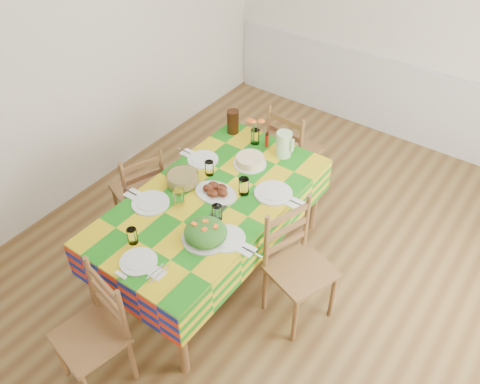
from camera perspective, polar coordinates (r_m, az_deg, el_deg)
name	(u,v)px	position (r m, az deg, el deg)	size (l,w,h in m)	color
room	(296,138)	(3.73, 6.30, 6.03)	(4.58, 5.08, 2.78)	brown
wainscot	(404,100)	(6.15, 17.89, 9.78)	(4.41, 0.06, 0.92)	silver
dining_table	(211,206)	(4.09, -3.27, -1.61)	(1.10, 2.04, 0.79)	brown
setting_near_head	(137,252)	(3.64, -11.51, -6.66)	(0.43, 0.29, 0.13)	silver
setting_left_near	(160,201)	(4.01, -8.96, -0.95)	(0.54, 0.32, 0.14)	silver
setting_left_far	(205,162)	(4.35, -4.00, 3.36)	(0.49, 0.29, 0.13)	silver
setting_right_near	(224,229)	(3.73, -1.86, -4.21)	(0.54, 0.31, 0.14)	silver
setting_right_far	(263,191)	(4.05, 2.64, 0.13)	(0.58, 0.33, 0.15)	silver
meat_platter	(216,191)	(4.05, -2.74, 0.10)	(0.36, 0.26, 0.07)	silver
salad_platter	(206,233)	(3.67, -3.89, -4.60)	(0.35, 0.35, 0.15)	silver
pasta_bowl	(183,179)	(4.16, -6.47, 1.48)	(0.27, 0.27, 0.10)	white
cake	(250,161)	(4.35, 1.13, 3.53)	(0.28, 0.28, 0.08)	silver
serving_utensils	(215,214)	(3.89, -2.84, -2.47)	(0.13, 0.30, 0.01)	black
flower_vase	(255,133)	(4.56, 1.70, 6.66)	(0.16, 0.14, 0.26)	white
hot_sauce	(267,139)	(4.55, 3.03, 5.93)	(0.03, 0.03, 0.14)	#B4150E
green_pitcher	(284,144)	(4.42, 4.94, 5.37)	(0.14, 0.14, 0.23)	#B3E09E
tea_pitcher	(233,122)	(4.71, -0.81, 7.90)	(0.11, 0.11, 0.22)	black
name_card	(121,275)	(3.55, -13.25, -9.07)	(0.09, 0.03, 0.02)	silver
chair_near	(95,334)	(3.69, -15.93, -15.06)	(0.51, 0.49, 0.99)	brown
chair_far	(292,151)	(5.05, 5.87, 4.62)	(0.49, 0.47, 1.01)	brown
chair_left	(140,191)	(4.68, -11.14, 0.09)	(0.52, 0.53, 0.94)	brown
chair_right	(297,267)	(3.93, 6.42, -8.35)	(0.55, 0.57, 1.02)	brown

